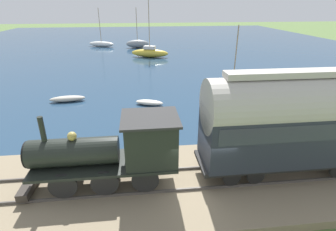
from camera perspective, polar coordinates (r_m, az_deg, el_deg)
name	(u,v)px	position (r m, az deg, el deg)	size (l,w,h in m)	color
ground_plane	(196,186)	(12.20, 6.19, -14.95)	(200.00, 200.00, 0.00)	#516B38
harbor_water	(149,44)	(53.19, -4.10, 15.25)	(80.00, 80.00, 0.01)	navy
rail_embankment	(196,182)	(12.12, 6.19, -14.19)	(5.96, 56.00, 0.48)	#84755B
steam_locomotive	(117,148)	(10.82, -10.98, -6.93)	(2.07, 6.37, 3.18)	black
passenger_coach	(298,119)	(12.26, 26.42, -0.67)	(2.28, 8.30, 4.66)	black
sailboat_white	(101,44)	(51.24, -14.28, 14.89)	(2.94, 5.07, 6.64)	white
sailboat_gray	(138,44)	(48.73, -6.65, 15.26)	(1.73, 4.05, 6.69)	gray
sailboat_blue	(233,87)	(24.04, 13.87, 6.07)	(3.61, 4.39, 5.88)	#335199
sailboat_yellow	(150,53)	(39.98, -3.99, 13.52)	(3.03, 5.73, 8.72)	gold
rowboat_near_shore	(278,113)	(20.31, 22.82, 0.56)	(2.05, 2.54, 0.55)	silver
rowboat_mid_harbor	(68,99)	(23.13, -21.02, 3.43)	(1.04, 2.88, 0.47)	#B7B2A3
rowboat_off_pier	(149,102)	(20.93, -4.07, 2.85)	(1.48, 2.37, 0.39)	beige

